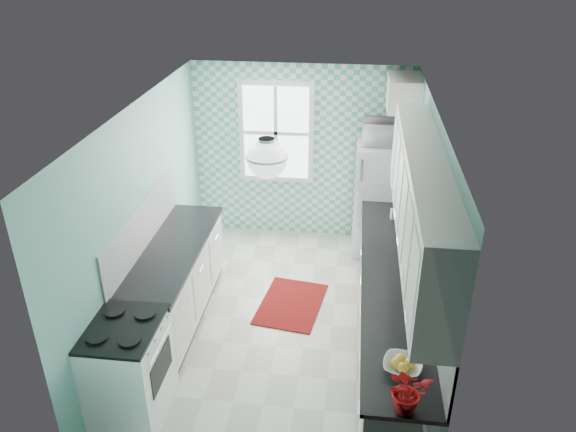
# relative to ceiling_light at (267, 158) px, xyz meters

# --- Properties ---
(floor) EXTENTS (3.00, 4.40, 0.02)m
(floor) POSITION_rel_ceiling_light_xyz_m (0.00, 0.80, -2.33)
(floor) COLOR beige
(floor) RESTS_ON ground
(ceiling) EXTENTS (3.00, 4.40, 0.02)m
(ceiling) POSITION_rel_ceiling_light_xyz_m (0.00, 0.80, 0.19)
(ceiling) COLOR white
(ceiling) RESTS_ON wall_back
(wall_back) EXTENTS (3.00, 0.02, 2.50)m
(wall_back) POSITION_rel_ceiling_light_xyz_m (0.00, 3.01, -1.07)
(wall_back) COLOR #6DAE9F
(wall_back) RESTS_ON floor
(wall_front) EXTENTS (3.00, 0.02, 2.50)m
(wall_front) POSITION_rel_ceiling_light_xyz_m (0.00, -1.41, -1.07)
(wall_front) COLOR #6DAE9F
(wall_front) RESTS_ON floor
(wall_left) EXTENTS (0.02, 4.40, 2.50)m
(wall_left) POSITION_rel_ceiling_light_xyz_m (-1.51, 0.80, -1.07)
(wall_left) COLOR #6DAE9F
(wall_left) RESTS_ON floor
(wall_right) EXTENTS (0.02, 4.40, 2.50)m
(wall_right) POSITION_rel_ceiling_light_xyz_m (1.51, 0.80, -1.07)
(wall_right) COLOR #6DAE9F
(wall_right) RESTS_ON floor
(accent_wall) EXTENTS (3.00, 0.01, 2.50)m
(accent_wall) POSITION_rel_ceiling_light_xyz_m (0.00, 2.99, -1.07)
(accent_wall) COLOR #58B69F
(accent_wall) RESTS_ON wall_back
(window) EXTENTS (1.04, 0.05, 1.44)m
(window) POSITION_rel_ceiling_light_xyz_m (-0.35, 2.96, -0.77)
(window) COLOR white
(window) RESTS_ON wall_back
(backsplash_right) EXTENTS (0.02, 3.60, 0.51)m
(backsplash_right) POSITION_rel_ceiling_light_xyz_m (1.49, 0.40, -1.13)
(backsplash_right) COLOR white
(backsplash_right) RESTS_ON wall_right
(backsplash_left) EXTENTS (0.02, 2.15, 0.51)m
(backsplash_left) POSITION_rel_ceiling_light_xyz_m (-1.49, 0.73, -1.13)
(backsplash_left) COLOR white
(backsplash_left) RESTS_ON wall_left
(upper_cabinets_right) EXTENTS (0.33, 3.20, 0.90)m
(upper_cabinets_right) POSITION_rel_ceiling_light_xyz_m (1.33, 0.20, -0.42)
(upper_cabinets_right) COLOR white
(upper_cabinets_right) RESTS_ON wall_right
(upper_cabinet_fridge) EXTENTS (0.40, 0.74, 0.40)m
(upper_cabinet_fridge) POSITION_rel_ceiling_light_xyz_m (1.30, 2.63, -0.07)
(upper_cabinet_fridge) COLOR white
(upper_cabinet_fridge) RESTS_ON wall_right
(ceiling_light) EXTENTS (0.34, 0.34, 0.35)m
(ceiling_light) POSITION_rel_ceiling_light_xyz_m (0.00, 0.00, 0.00)
(ceiling_light) COLOR silver
(ceiling_light) RESTS_ON ceiling
(base_cabinets_right) EXTENTS (0.60, 3.60, 0.90)m
(base_cabinets_right) POSITION_rel_ceiling_light_xyz_m (1.20, 0.40, -1.87)
(base_cabinets_right) COLOR white
(base_cabinets_right) RESTS_ON floor
(countertop_right) EXTENTS (0.63, 3.60, 0.04)m
(countertop_right) POSITION_rel_ceiling_light_xyz_m (1.19, 0.40, -1.40)
(countertop_right) COLOR black
(countertop_right) RESTS_ON base_cabinets_right
(base_cabinets_left) EXTENTS (0.60, 2.15, 0.90)m
(base_cabinets_left) POSITION_rel_ceiling_light_xyz_m (-1.20, 0.73, -1.87)
(base_cabinets_left) COLOR white
(base_cabinets_left) RESTS_ON floor
(countertop_left) EXTENTS (0.63, 2.15, 0.04)m
(countertop_left) POSITION_rel_ceiling_light_xyz_m (-1.19, 0.73, -1.40)
(countertop_left) COLOR black
(countertop_left) RESTS_ON base_cabinets_left
(fridge) EXTENTS (0.68, 0.68, 1.57)m
(fridge) POSITION_rel_ceiling_light_xyz_m (1.11, 2.61, -1.54)
(fridge) COLOR white
(fridge) RESTS_ON floor
(stove) EXTENTS (0.63, 0.78, 0.94)m
(stove) POSITION_rel_ceiling_light_xyz_m (-1.20, -0.67, -1.83)
(stove) COLOR silver
(stove) RESTS_ON floor
(sink) EXTENTS (0.46, 0.39, 0.53)m
(sink) POSITION_rel_ceiling_light_xyz_m (1.20, 1.41, -1.39)
(sink) COLOR silver
(sink) RESTS_ON countertop_right
(rug) EXTENTS (0.85, 1.10, 0.02)m
(rug) POSITION_rel_ceiling_light_xyz_m (0.08, 1.15, -2.32)
(rug) COLOR maroon
(rug) RESTS_ON floor
(dish_towel) EXTENTS (0.05, 0.23, 0.35)m
(dish_towel) POSITION_rel_ceiling_light_xyz_m (0.89, 1.64, -1.84)
(dish_towel) COLOR #5FADA1
(dish_towel) RESTS_ON base_cabinets_right
(fruit_bowl) EXTENTS (0.36, 0.36, 0.08)m
(fruit_bowl) POSITION_rel_ceiling_light_xyz_m (1.20, -0.89, -1.35)
(fruit_bowl) COLOR silver
(fruit_bowl) RESTS_ON countertop_right
(potted_plant) EXTENTS (0.39, 0.36, 0.34)m
(potted_plant) POSITION_rel_ceiling_light_xyz_m (1.20, -1.30, -1.21)
(potted_plant) COLOR red
(potted_plant) RESTS_ON countertop_right
(soap_bottle) EXTENTS (0.09, 0.09, 0.18)m
(soap_bottle) POSITION_rel_ceiling_light_xyz_m (1.25, 1.74, -1.29)
(soap_bottle) COLOR #ADC1C8
(soap_bottle) RESTS_ON countertop_right
(microwave) EXTENTS (0.58, 0.41, 0.32)m
(microwave) POSITION_rel_ceiling_light_xyz_m (1.11, 2.61, -0.59)
(microwave) COLOR white
(microwave) RESTS_ON fridge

